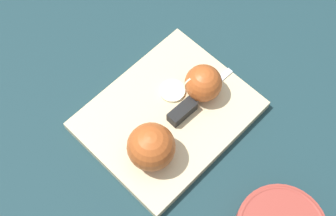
% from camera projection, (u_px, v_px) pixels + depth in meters
% --- Properties ---
extents(ground_plane, '(4.00, 4.00, 0.00)m').
position_uv_depth(ground_plane, '(168.00, 118.00, 0.89)').
color(ground_plane, '#193338').
extents(cutting_board, '(0.34, 0.30, 0.02)m').
position_uv_depth(cutting_board, '(168.00, 115.00, 0.88)').
color(cutting_board, '#D1B789').
rests_on(cutting_board, ground_plane).
extents(apple_half_left, '(0.08, 0.08, 0.08)m').
position_uv_depth(apple_half_left, '(151.00, 147.00, 0.79)').
color(apple_half_left, '#AD4C1E').
rests_on(apple_half_left, cutting_board).
extents(apple_half_right, '(0.07, 0.07, 0.07)m').
position_uv_depth(apple_half_right, '(203.00, 83.00, 0.86)').
color(apple_half_right, '#AD4C1E').
rests_on(apple_half_right, cutting_board).
extents(knife, '(0.16, 0.04, 0.02)m').
position_uv_depth(knife, '(186.00, 109.00, 0.86)').
color(knife, silver).
rests_on(knife, cutting_board).
extents(apple_slice, '(0.05, 0.05, 0.01)m').
position_uv_depth(apple_slice, '(172.00, 91.00, 0.89)').
color(apple_slice, beige).
rests_on(apple_slice, cutting_board).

